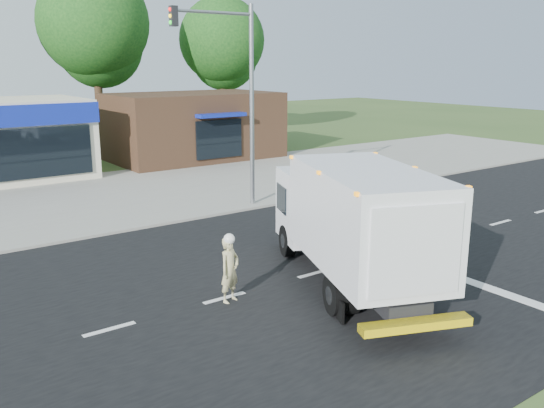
{
  "coord_description": "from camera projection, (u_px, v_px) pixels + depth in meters",
  "views": [
    {
      "loc": [
        -9.98,
        -11.69,
        5.81
      ],
      "look_at": [
        -0.2,
        1.81,
        1.7
      ],
      "focal_mm": 38.0,
      "sensor_mm": 36.0,
      "label": 1
    }
  ],
  "objects": [
    {
      "name": "road_asphalt",
      "position": [
        315.0,
        273.0,
        16.27
      ],
      "size": [
        60.0,
        14.0,
        0.02
      ],
      "primitive_type": "cube",
      "color": "black",
      "rests_on": "ground"
    },
    {
      "name": "sidewalk",
      "position": [
        181.0,
        212.0,
        22.7
      ],
      "size": [
        60.0,
        2.4,
        0.12
      ],
      "primitive_type": "cube",
      "color": "gray",
      "rests_on": "ground"
    },
    {
      "name": "background_trees",
      "position": [
        18.0,
        37.0,
        36.15
      ],
      "size": [
        36.77,
        7.39,
        12.1
      ],
      "color": "#332114",
      "rests_on": "ground"
    },
    {
      "name": "brown_storefront",
      "position": [
        194.0,
        126.0,
        35.48
      ],
      "size": [
        10.0,
        6.7,
        4.0
      ],
      "color": "#382316",
      "rests_on": "ground"
    },
    {
      "name": "ground",
      "position": [
        315.0,
        274.0,
        16.27
      ],
      "size": [
        120.0,
        120.0,
        0.0
      ],
      "primitive_type": "plane",
      "color": "#385123",
      "rests_on": "ground"
    },
    {
      "name": "lane_markings",
      "position": [
        384.0,
        277.0,
        15.97
      ],
      "size": [
        55.2,
        7.0,
        0.01
      ],
      "color": "silver",
      "rests_on": "road_asphalt"
    },
    {
      "name": "emergency_worker",
      "position": [
        230.0,
        268.0,
        14.18
      ],
      "size": [
        0.7,
        0.57,
        1.77
      ],
      "rotation": [
        0.0,
        0.0,
        0.33
      ],
      "color": "tan",
      "rests_on": "ground"
    },
    {
      "name": "ems_box_truck",
      "position": [
        353.0,
        217.0,
        14.88
      ],
      "size": [
        4.95,
        7.85,
        3.34
      ],
      "rotation": [
        0.0,
        0.0,
        1.19
      ],
      "color": "black",
      "rests_on": "ground"
    },
    {
      "name": "parking_apron",
      "position": [
        125.0,
        188.0,
        27.27
      ],
      "size": [
        60.0,
        9.0,
        0.02
      ],
      "primitive_type": "cube",
      "color": "gray",
      "rests_on": "ground"
    },
    {
      "name": "traffic_signal_pole",
      "position": [
        238.0,
        86.0,
        22.4
      ],
      "size": [
        3.51,
        0.25,
        8.0
      ],
      "color": "gray",
      "rests_on": "ground"
    }
  ]
}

